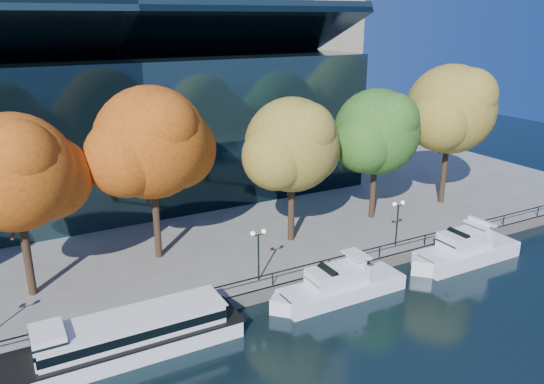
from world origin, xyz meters
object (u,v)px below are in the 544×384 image
tour_boat (119,338)px  tree_3 (294,147)px  lamp_2 (398,213)px  tree_4 (378,134)px  lamp_1 (258,243)px  tree_5 (452,111)px  tree_1 (17,175)px  cruiser_near (337,286)px  cruiser_far (463,250)px  tree_2 (154,145)px

tour_boat → tree_3: tree_3 is taller
tree_3 → lamp_2: (7.18, -5.37, -5.47)m
tree_4 → lamp_1: 18.08m
tree_5 → tree_1: bearing=-179.2°
tour_boat → tree_4: bearing=19.3°
cruiser_near → cruiser_far: (12.84, -0.16, 0.14)m
cruiser_far → tree_4: size_ratio=0.86×
cruiser_far → tree_5: bearing=52.1°
cruiser_near → tree_5: size_ratio=0.76×
tour_boat → cruiser_far: cruiser_far is taller
tree_4 → cruiser_near: bearing=-138.6°
tree_1 → tree_3: (21.17, -0.37, -0.42)m
tree_3 → cruiser_near: bearing=-99.4°
tour_boat → tree_1: (-3.89, 8.85, 8.59)m
tree_2 → tree_3: (11.37, -2.12, -0.99)m
tree_1 → tree_3: size_ratio=1.03×
tree_5 → lamp_1: (-25.37, -6.34, -6.78)m
lamp_1 → cruiser_near: bearing=-37.3°
tree_4 → lamp_1: (-16.02, -6.41, -5.40)m
tree_5 → lamp_1: tree_5 is taller
tree_4 → tree_5: bearing=-0.4°
tree_1 → tree_5: size_ratio=0.90×
tree_1 → tree_4: size_ratio=1.03×
tour_boat → tree_5: size_ratio=1.10×
cruiser_near → tree_2: tree_2 is taller
cruiser_near → lamp_1: (-4.69, 3.57, 2.99)m
tree_2 → tree_3: bearing=-10.6°
tour_boat → tree_2: size_ratio=1.13×
tree_5 → lamp_1: size_ratio=3.59×
tree_3 → tree_5: 19.27m
tour_boat → tree_3: size_ratio=1.26×
tree_2 → tree_4: 21.28m
tree_2 → cruiser_near: bearing=-48.2°
cruiser_near → tree_3: size_ratio=0.87×
tour_boat → lamp_1: (11.11, 3.10, 2.70)m
cruiser_near → tree_3: 12.40m
tour_boat → tree_5: bearing=14.5°
tree_2 → tree_3: tree_2 is taller
cruiser_near → tree_5: (20.68, 9.91, 9.77)m
cruiser_near → lamp_1: 6.61m
cruiser_far → tree_5: 15.99m
tree_3 → tree_4: (9.85, 1.03, -0.08)m
tree_5 → lamp_2: size_ratio=3.59×
tree_3 → tree_5: size_ratio=0.87×
tree_1 → tree_3: 21.18m
tree_3 → lamp_2: tree_3 is taller
tree_4 → tree_5: size_ratio=0.87×
cruiser_near → lamp_2: 9.83m
tree_5 → cruiser_far: bearing=-127.9°
tree_2 → lamp_2: size_ratio=3.48×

